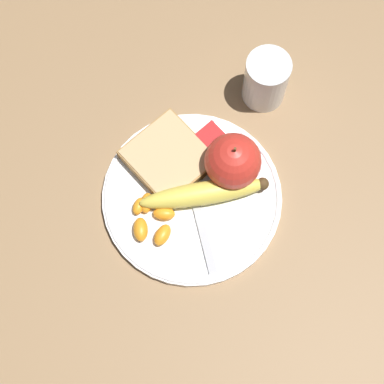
% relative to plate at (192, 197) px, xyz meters
% --- Properties ---
extents(ground_plane, '(3.00, 3.00, 0.00)m').
position_rel_plate_xyz_m(ground_plane, '(0.00, 0.00, -0.01)').
color(ground_plane, olive).
extents(plate, '(0.26, 0.26, 0.01)m').
position_rel_plate_xyz_m(plate, '(0.00, 0.00, 0.00)').
color(plate, white).
rests_on(plate, ground_plane).
extents(juice_glass, '(0.07, 0.07, 0.09)m').
position_rel_plate_xyz_m(juice_glass, '(0.05, -0.19, 0.03)').
color(juice_glass, silver).
rests_on(juice_glass, ground_plane).
extents(apple, '(0.08, 0.08, 0.09)m').
position_rel_plate_xyz_m(apple, '(-0.01, -0.07, 0.04)').
color(apple, red).
rests_on(apple, plate).
extents(banana, '(0.13, 0.17, 0.03)m').
position_rel_plate_xyz_m(banana, '(-0.01, -0.01, 0.02)').
color(banana, '#E0CC4C').
rests_on(banana, plate).
extents(bread_slice, '(0.11, 0.10, 0.02)m').
position_rel_plate_xyz_m(bread_slice, '(0.06, -0.01, 0.02)').
color(bread_slice, olive).
rests_on(bread_slice, plate).
extents(fork, '(0.18, 0.11, 0.00)m').
position_rel_plate_xyz_m(fork, '(0.00, -0.00, 0.01)').
color(fork, '#B2B2B7').
rests_on(fork, plate).
extents(jam_packet, '(0.05, 0.04, 0.02)m').
position_rel_plate_xyz_m(jam_packet, '(0.04, -0.08, 0.01)').
color(jam_packet, silver).
rests_on(jam_packet, plate).
extents(orange_segment_0, '(0.03, 0.03, 0.01)m').
position_rel_plate_xyz_m(orange_segment_0, '(0.04, 0.07, 0.01)').
color(orange_segment_0, orange).
rests_on(orange_segment_0, plate).
extents(orange_segment_1, '(0.03, 0.03, 0.02)m').
position_rel_plate_xyz_m(orange_segment_1, '(0.03, 0.03, 0.01)').
color(orange_segment_1, orange).
rests_on(orange_segment_1, plate).
extents(orange_segment_2, '(0.03, 0.04, 0.02)m').
position_rel_plate_xyz_m(orange_segment_2, '(-0.02, 0.07, 0.01)').
color(orange_segment_2, orange).
rests_on(orange_segment_2, plate).
extents(orange_segment_3, '(0.04, 0.04, 0.02)m').
position_rel_plate_xyz_m(orange_segment_3, '(0.01, 0.05, 0.01)').
color(orange_segment_3, orange).
rests_on(orange_segment_3, plate).
extents(orange_segment_4, '(0.04, 0.04, 0.02)m').
position_rel_plate_xyz_m(orange_segment_4, '(0.01, 0.09, 0.01)').
color(orange_segment_4, orange).
rests_on(orange_segment_4, plate).
extents(orange_segment_5, '(0.03, 0.03, 0.02)m').
position_rel_plate_xyz_m(orange_segment_5, '(0.03, 0.06, 0.01)').
color(orange_segment_5, orange).
rests_on(orange_segment_5, plate).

